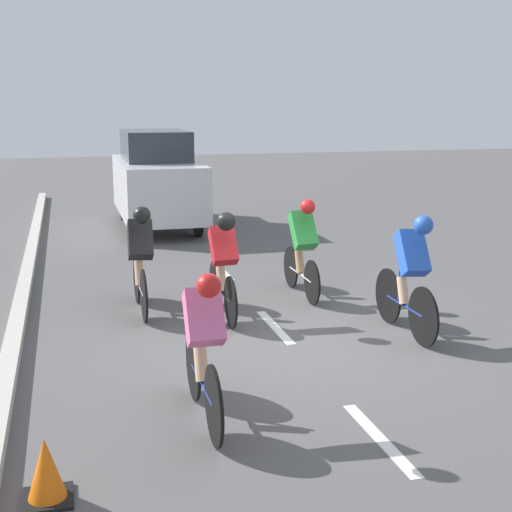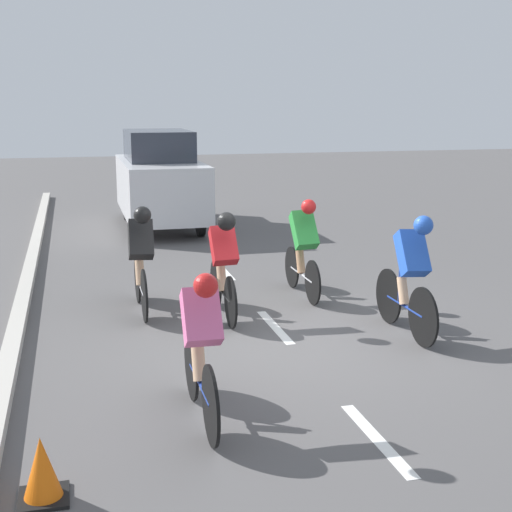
% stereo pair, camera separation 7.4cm
% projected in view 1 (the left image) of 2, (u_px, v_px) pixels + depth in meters
% --- Properties ---
extents(ground_plane, '(60.00, 60.00, 0.00)m').
position_uv_depth(ground_plane, '(287.00, 340.00, 8.67)').
color(ground_plane, '#565454').
extents(lane_stripe_near, '(0.12, 1.40, 0.01)m').
position_uv_depth(lane_stripe_near, '(380.00, 438.00, 6.14)').
color(lane_stripe_near, white).
rests_on(lane_stripe_near, ground).
extents(lane_stripe_mid, '(0.12, 1.40, 0.01)m').
position_uv_depth(lane_stripe_mid, '(275.00, 327.00, 9.16)').
color(lane_stripe_mid, white).
rests_on(lane_stripe_mid, ground).
extents(lane_stripe_far, '(0.12, 1.40, 0.01)m').
position_uv_depth(lane_stripe_far, '(222.00, 271.00, 12.18)').
color(lane_stripe_far, white).
rests_on(lane_stripe_far, ground).
extents(curb, '(0.20, 27.50, 0.14)m').
position_uv_depth(curb, '(13.00, 343.00, 8.34)').
color(curb, '#B7B2A8').
rests_on(curb, ground).
extents(cyclist_black, '(0.35, 1.68, 1.51)m').
position_uv_depth(cyclist_black, '(140.00, 257.00, 9.59)').
color(cyclist_black, black).
rests_on(cyclist_black, ground).
extents(cyclist_blue, '(0.35, 1.67, 1.54)m').
position_uv_depth(cyclist_blue, '(410.00, 272.00, 8.67)').
color(cyclist_blue, black).
rests_on(cyclist_blue, ground).
extents(cyclist_red, '(0.33, 1.64, 1.48)m').
position_uv_depth(cyclist_red, '(223.00, 262.00, 9.33)').
color(cyclist_red, black).
rests_on(cyclist_red, ground).
extents(cyclist_green, '(0.34, 1.63, 1.49)m').
position_uv_depth(cyclist_green, '(303.00, 245.00, 10.41)').
color(cyclist_green, black).
rests_on(cyclist_green, ground).
extents(cyclist_pink, '(0.33, 1.69, 1.45)m').
position_uv_depth(cyclist_pink, '(204.00, 344.00, 6.28)').
color(cyclist_pink, black).
rests_on(cyclist_pink, ground).
extents(support_car, '(1.70, 4.19, 2.19)m').
position_uv_depth(support_car, '(157.00, 180.00, 16.15)').
color(support_car, black).
rests_on(support_car, ground).
extents(traffic_cone, '(0.36, 0.36, 0.49)m').
position_uv_depth(traffic_cone, '(46.00, 471.00, 5.14)').
color(traffic_cone, black).
rests_on(traffic_cone, ground).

